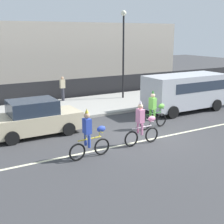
{
  "coord_description": "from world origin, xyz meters",
  "views": [
    {
      "loc": [
        -7.77,
        -10.95,
        4.58
      ],
      "look_at": [
        -0.74,
        1.2,
        1.0
      ],
      "focal_mm": 50.0,
      "sensor_mm": 36.0,
      "label": 1
    }
  ],
  "objects_px": {
    "parade_cyclist_lime": "(154,112)",
    "parked_car_beige": "(35,118)",
    "parked_van_silver": "(185,90)",
    "street_lamp_post": "(123,42)",
    "parade_cyclist_cobalt": "(90,136)",
    "pedestrian_onlooker": "(63,88)",
    "parade_cyclist_pink": "(142,125)"
  },
  "relations": [
    {
      "from": "parade_cyclist_lime",
      "to": "parked_car_beige",
      "type": "height_order",
      "value": "parade_cyclist_lime"
    },
    {
      "from": "parade_cyclist_lime",
      "to": "parked_van_silver",
      "type": "bearing_deg",
      "value": 26.87
    },
    {
      "from": "parade_cyclist_lime",
      "to": "street_lamp_post",
      "type": "bearing_deg",
      "value": 70.76
    },
    {
      "from": "parked_car_beige",
      "to": "street_lamp_post",
      "type": "distance_m",
      "value": 9.43
    },
    {
      "from": "parked_car_beige",
      "to": "parade_cyclist_lime",
      "type": "bearing_deg",
      "value": -19.74
    },
    {
      "from": "parade_cyclist_cobalt",
      "to": "pedestrian_onlooker",
      "type": "height_order",
      "value": "parade_cyclist_cobalt"
    },
    {
      "from": "parked_van_silver",
      "to": "street_lamp_post",
      "type": "relative_size",
      "value": 0.85
    },
    {
      "from": "parade_cyclist_pink",
      "to": "street_lamp_post",
      "type": "distance_m",
      "value": 9.58
    },
    {
      "from": "parade_cyclist_cobalt",
      "to": "pedestrian_onlooker",
      "type": "xyz_separation_m",
      "value": [
        2.62,
        9.47,
        0.17
      ]
    },
    {
      "from": "parade_cyclist_cobalt",
      "to": "parked_van_silver",
      "type": "relative_size",
      "value": 0.38
    },
    {
      "from": "parked_van_silver",
      "to": "parked_car_beige",
      "type": "xyz_separation_m",
      "value": [
        -9.14,
        0.0,
        -0.5
      ]
    },
    {
      "from": "parade_cyclist_cobalt",
      "to": "street_lamp_post",
      "type": "bearing_deg",
      "value": 51.33
    },
    {
      "from": "parked_car_beige",
      "to": "parade_cyclist_cobalt",
      "type": "bearing_deg",
      "value": -75.21
    },
    {
      "from": "parade_cyclist_pink",
      "to": "pedestrian_onlooker",
      "type": "xyz_separation_m",
      "value": [
        0.09,
        9.25,
        0.17
      ]
    },
    {
      "from": "parade_cyclist_cobalt",
      "to": "pedestrian_onlooker",
      "type": "relative_size",
      "value": 1.19
    },
    {
      "from": "parade_cyclist_lime",
      "to": "pedestrian_onlooker",
      "type": "height_order",
      "value": "parade_cyclist_lime"
    },
    {
      "from": "parade_cyclist_cobalt",
      "to": "street_lamp_post",
      "type": "relative_size",
      "value": 0.33
    },
    {
      "from": "parked_car_beige",
      "to": "pedestrian_onlooker",
      "type": "distance_m",
      "value": 6.78
    },
    {
      "from": "pedestrian_onlooker",
      "to": "parked_car_beige",
      "type": "bearing_deg",
      "value": -122.14
    },
    {
      "from": "parade_cyclist_pink",
      "to": "parade_cyclist_lime",
      "type": "xyz_separation_m",
      "value": [
        1.84,
        1.6,
        0.0
      ]
    },
    {
      "from": "parade_cyclist_pink",
      "to": "parade_cyclist_lime",
      "type": "height_order",
      "value": "same"
    },
    {
      "from": "parade_cyclist_cobalt",
      "to": "pedestrian_onlooker",
      "type": "bearing_deg",
      "value": 74.53
    },
    {
      "from": "parade_cyclist_pink",
      "to": "parked_car_beige",
      "type": "relative_size",
      "value": 0.47
    },
    {
      "from": "parade_cyclist_cobalt",
      "to": "parade_cyclist_pink",
      "type": "height_order",
      "value": "same"
    },
    {
      "from": "parade_cyclist_cobalt",
      "to": "street_lamp_post",
      "type": "height_order",
      "value": "street_lamp_post"
    },
    {
      "from": "parked_van_silver",
      "to": "parked_car_beige",
      "type": "bearing_deg",
      "value": 179.99
    },
    {
      "from": "parked_van_silver",
      "to": "pedestrian_onlooker",
      "type": "height_order",
      "value": "parked_van_silver"
    },
    {
      "from": "parade_cyclist_pink",
      "to": "street_lamp_post",
      "type": "relative_size",
      "value": 0.33
    },
    {
      "from": "street_lamp_post",
      "to": "parade_cyclist_pink",
      "type": "bearing_deg",
      "value": -116.95
    },
    {
      "from": "parade_cyclist_cobalt",
      "to": "parked_car_beige",
      "type": "distance_m",
      "value": 3.86
    },
    {
      "from": "parade_cyclist_lime",
      "to": "parked_van_silver",
      "type": "distance_m",
      "value": 4.27
    },
    {
      "from": "parked_van_silver",
      "to": "parade_cyclist_cobalt",
      "type": "bearing_deg",
      "value": -155.43
    }
  ]
}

